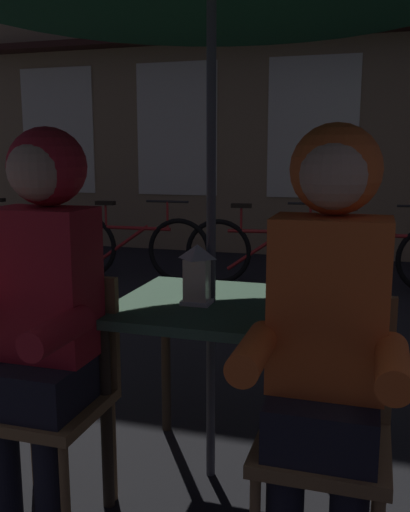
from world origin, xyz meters
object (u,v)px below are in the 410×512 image
at_px(person_left_hooded, 41,291).
at_px(bicycle_nearest, 20,241).
at_px(lantern, 198,273).
at_px(chair_left, 55,384).
at_px(bicycle_third, 269,251).
at_px(person_right_hooded, 328,314).
at_px(bicycle_fourth, 375,256).
at_px(cafe_table, 211,326).
at_px(bicycle_second, 132,247).
at_px(chair_right, 325,419).

distance_m(person_left_hooded, bicycle_nearest, 4.55).
xyz_separation_m(lantern, person_left_hooded, (-0.44, -0.38, -0.01)).
xyz_separation_m(lantern, chair_left, (-0.44, -0.32, -0.37)).
relative_size(chair_left, bicycle_third, 0.52).
relative_size(person_right_hooded, bicycle_fourth, 0.84).
bearing_deg(person_left_hooded, bicycle_fourth, 74.05).
relative_size(cafe_table, bicycle_nearest, 0.44).
height_order(bicycle_nearest, bicycle_fourth, same).
xyz_separation_m(person_left_hooded, bicycle_second, (-1.31, 3.67, -0.50)).
bearing_deg(bicycle_fourth, chair_left, -106.18).
bearing_deg(bicycle_third, cafe_table, -83.56).
bearing_deg(chair_left, person_right_hooded, -3.39).
height_order(bicycle_second, bicycle_fourth, same).
height_order(person_left_hooded, person_right_hooded, same).
distance_m(chair_right, bicycle_second, 4.27).
relative_size(bicycle_second, bicycle_third, 1.01).
bearing_deg(person_right_hooded, bicycle_third, 102.74).
xyz_separation_m(chair_right, person_right_hooded, (0.00, -0.06, 0.36)).
xyz_separation_m(lantern, bicycle_nearest, (-3.08, 3.29, -0.51)).
bearing_deg(bicycle_fourth, bicycle_nearest, -177.27).
bearing_deg(bicycle_second, chair_right, -57.85).
bearing_deg(bicycle_third, person_left_hooded, -91.45).
xyz_separation_m(person_left_hooded, bicycle_nearest, (-2.64, 3.67, -0.50)).
bearing_deg(chair_left, cafe_table, 37.55).
bearing_deg(bicycle_second, person_right_hooded, -58.25).
height_order(chair_right, person_left_hooded, person_left_hooded).
height_order(bicycle_nearest, bicycle_second, same).
distance_m(chair_left, bicycle_nearest, 4.48).
distance_m(lantern, bicycle_nearest, 4.53).
bearing_deg(bicycle_third, bicycle_second, -174.00).
xyz_separation_m(chair_left, bicycle_second, (-1.31, 3.62, -0.14)).
distance_m(lantern, bicycle_third, 3.50).
bearing_deg(bicycle_fourth, person_right_hooded, -92.07).
relative_size(lantern, bicycle_fourth, 0.14).
relative_size(lantern, bicycle_third, 0.14).
bearing_deg(chair_right, bicycle_third, 102.92).
bearing_deg(cafe_table, chair_right, -37.55).
height_order(person_left_hooded, bicycle_second, person_left_hooded).
bearing_deg(person_right_hooded, person_left_hooded, 180.00).
relative_size(person_left_hooded, bicycle_nearest, 0.83).
bearing_deg(chair_right, bicycle_nearest, 134.93).
relative_size(chair_left, person_right_hooded, 0.62).
height_order(person_right_hooded, bicycle_fourth, person_right_hooded).
relative_size(chair_right, bicycle_nearest, 0.52).
height_order(chair_left, bicycle_nearest, chair_left).
bearing_deg(bicycle_nearest, chair_left, -53.81).
xyz_separation_m(person_right_hooded, bicycle_third, (-0.86, 3.82, -0.50)).
bearing_deg(person_right_hooded, chair_left, 176.61).
bearing_deg(bicycle_third, bicycle_nearest, -176.79).
bearing_deg(bicycle_second, bicycle_nearest, -179.76).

